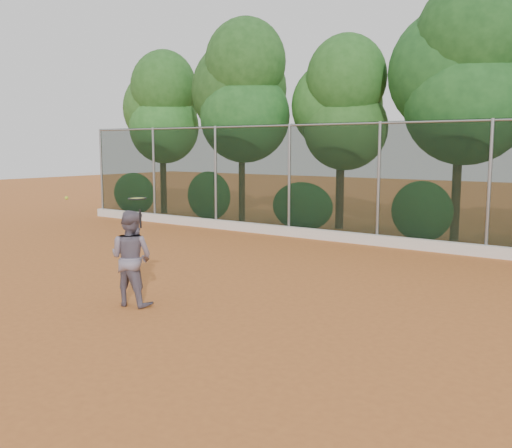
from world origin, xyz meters
The scene contains 7 objects.
ground centered at (0.00, 0.00, 0.00)m, with size 80.00×80.00×0.00m, color #BB662C.
concrete_curb centered at (0.00, 6.82, 0.15)m, with size 24.00×0.20×0.30m, color silver.
tennis_player centered at (-0.94, -1.47, 0.84)m, with size 0.82×0.64×1.69m, color slate.
chainlink_fence centered at (0.00, 7.00, 1.86)m, with size 24.09×0.09×3.50m.
foliage_backdrop centered at (-0.55, 8.98, 4.40)m, with size 23.70×3.63×7.55m.
tennis_racket centered at (-0.57, -1.62, 1.89)m, with size 0.36×0.36×0.53m.
tennis_ball_in_flight centered at (-2.40, -1.69, 1.85)m, with size 0.07×0.07×0.07m.
Camera 1 is at (6.58, -8.21, 2.78)m, focal length 40.00 mm.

